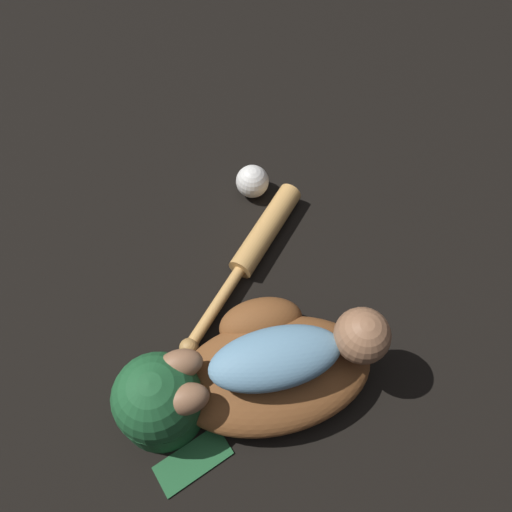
% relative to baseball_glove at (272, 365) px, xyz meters
% --- Properties ---
extents(ground_plane, '(6.00, 6.00, 0.00)m').
position_rel_baseball_glove_xyz_m(ground_plane, '(-0.07, -0.00, -0.05)').
color(ground_plane, black).
extents(baseball_glove, '(0.42, 0.35, 0.09)m').
position_rel_baseball_glove_xyz_m(baseball_glove, '(0.00, 0.00, 0.00)').
color(baseball_glove, brown).
rests_on(baseball_glove, ground).
extents(baby_figure, '(0.39, 0.24, 0.10)m').
position_rel_baseball_glove_xyz_m(baby_figure, '(0.01, -0.03, 0.08)').
color(baby_figure, '#6693B2').
rests_on(baby_figure, baseball_glove).
extents(baseball_bat, '(0.42, 0.21, 0.05)m').
position_rel_baseball_glove_xyz_m(baseball_bat, '(0.14, 0.23, -0.02)').
color(baseball_bat, tan).
rests_on(baseball_bat, ground).
extents(baseball, '(0.08, 0.08, 0.08)m').
position_rel_baseball_glove_xyz_m(baseball, '(0.24, 0.37, -0.01)').
color(baseball, white).
rests_on(baseball, ground).
extents(baseball_cap, '(0.15, 0.22, 0.15)m').
position_rel_baseball_glove_xyz_m(baseball_cap, '(-0.20, 0.07, 0.02)').
color(baseball_cap, '#1E562D').
rests_on(baseball_cap, ground).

